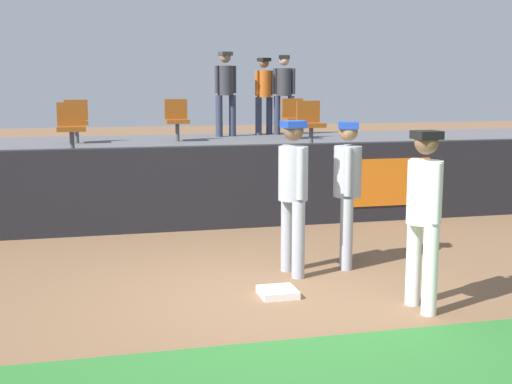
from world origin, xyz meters
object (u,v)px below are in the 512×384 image
Objects in this scene: first_base at (278,292)px; player_runner_visitor at (293,187)px; player_coach_visitor at (347,184)px; player_fielder_home at (424,208)px; seat_back_left at (76,119)px; spectator_capped at (264,90)px; seat_front_right at (310,121)px; spectator_casual at (226,88)px; seat_back_center at (177,118)px; seat_front_left at (71,124)px; seat_back_right at (294,116)px; spectator_hooded at (284,89)px.

player_runner_visitor reaches higher than first_base.
player_fielder_home is at bearing 24.14° from player_coach_visitor.
spectator_capped is (4.10, 1.22, 0.52)m from seat_back_left.
spectator_casual reaches higher than seat_front_right.
player_coach_visitor is 7.25m from spectator_capped.
player_runner_visitor is 1.09× the size of spectator_capped.
player_coach_visitor is 2.18× the size of seat_back_center.
player_coach_visitor is at bearing 39.93° from first_base.
spectator_capped is at bearing 29.79° from seat_back_center.
spectator_capped is at bearing 173.24° from player_fielder_home.
seat_front_right is at bearing 170.24° from player_fielder_home.
spectator_casual reaches higher than player_coach_visitor.
player_runner_visitor is (-0.90, 1.57, 0.02)m from player_fielder_home.
seat_back_center is (-1.37, 5.90, 0.55)m from player_coach_visitor.
seat_back_left is 4.31m from spectator_capped.
seat_back_center is 2.52m from spectator_capped.
spectator_capped is (0.76, 7.13, 1.08)m from player_coach_visitor.
seat_front_left is at bearing -120.61° from player_coach_visitor.
seat_front_left is 0.46× the size of spectator_casual.
seat_front_right is at bearing -172.08° from player_coach_visitor.
seat_back_center is 1.62m from spectator_casual.
seat_front_left is 5.17m from spectator_capped.
seat_front_right is at bearing -0.01° from seat_front_left.
player_coach_visitor is (-0.13, 1.76, -0.00)m from player_fielder_home.
first_base is at bearing -66.40° from seat_front_left.
player_fielder_home is 1.01× the size of spectator_casual.
player_coach_visitor is 6.92m from spectator_casual.
player_runner_visitor is at bearing -67.14° from seat_back_left.
player_coach_visitor is at bearing 97.39° from player_runner_visitor.
spectator_casual is at bearing 37.49° from seat_back_center.
seat_front_left is (-3.40, 4.10, 0.55)m from player_coach_visitor.
spectator_hooded is (0.11, 1.13, 0.56)m from seat_back_right.
seat_back_right is at bearing 156.14° from player_runner_visitor.
player_coach_visitor is at bearing -101.85° from seat_front_right.
player_runner_visitor is 0.79m from player_coach_visitor.
player_runner_visitor is 2.23× the size of seat_front_left.
player_runner_visitor is 2.23× the size of seat_back_right.
spectator_casual is (3.16, 0.92, 0.59)m from seat_back_left.
spectator_hooded is (0.35, 2.93, 0.56)m from seat_front_right.
spectator_casual reaches higher than seat_back_center.
spectator_casual reaches higher than player_runner_visitor.
seat_back_left is 4.57m from seat_front_right.
spectator_capped is at bearing 16.61° from seat_back_left.
seat_front_left is at bearing -155.37° from player_runner_visitor.
player_runner_visitor is 2.23× the size of seat_back_center.
seat_back_center is 2.47m from seat_back_right.
seat_front_right reaches higher than player_fielder_home.
seat_back_left is at bearing -130.73° from player_coach_visitor.
player_coach_visitor is at bearing -50.38° from seat_front_left.
player_fielder_home reaches higher than first_base.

